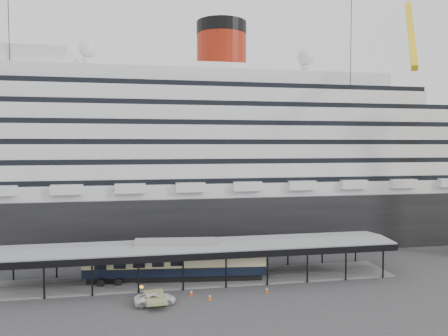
# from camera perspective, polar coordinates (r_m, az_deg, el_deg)

# --- Properties ---
(ground) EXTENTS (200.00, 200.00, 0.00)m
(ground) POSITION_cam_1_polar(r_m,az_deg,el_deg) (59.57, -2.39, -15.77)
(ground) COLOR #343436
(ground) RESTS_ON ground
(cruise_ship) EXTENTS (130.00, 30.00, 43.90)m
(cruise_ship) POSITION_cam_1_polar(r_m,az_deg,el_deg) (88.20, -5.43, 2.46)
(cruise_ship) COLOR black
(cruise_ship) RESTS_ON ground
(platform_canopy) EXTENTS (56.00, 9.18, 5.30)m
(platform_canopy) POSITION_cam_1_polar(r_m,az_deg,el_deg) (63.62, -3.07, -12.32)
(platform_canopy) COLOR slate
(platform_canopy) RESTS_ON ground
(port_truck) EXTENTS (5.11, 2.67, 1.37)m
(port_truck) POSITION_cam_1_polar(r_m,az_deg,el_deg) (55.40, -8.99, -16.52)
(port_truck) COLOR white
(port_truck) RESTS_ON ground
(pullman_carriage) EXTENTS (25.45, 6.09, 24.79)m
(pullman_carriage) POSITION_cam_1_polar(r_m,az_deg,el_deg) (63.10, -6.35, -11.89)
(pullman_carriage) COLOR black
(pullman_carriage) RESTS_ON ground
(traffic_cone_left) EXTENTS (0.45, 0.45, 0.85)m
(traffic_cone_left) POSITION_cam_1_polar(r_m,az_deg,el_deg) (57.78, -4.29, -15.94)
(traffic_cone_left) COLOR #EF350D
(traffic_cone_left) RESTS_ON ground
(traffic_cone_mid) EXTENTS (0.49, 0.49, 0.74)m
(traffic_cone_mid) POSITION_cam_1_polar(r_m,az_deg,el_deg) (56.43, -1.88, -16.46)
(traffic_cone_mid) COLOR #EB510D
(traffic_cone_mid) RESTS_ON ground
(traffic_cone_right) EXTENTS (0.48, 0.48, 0.77)m
(traffic_cone_right) POSITION_cam_1_polar(r_m,az_deg,el_deg) (59.04, 5.60, -15.57)
(traffic_cone_right) COLOR #D83F0C
(traffic_cone_right) RESTS_ON ground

